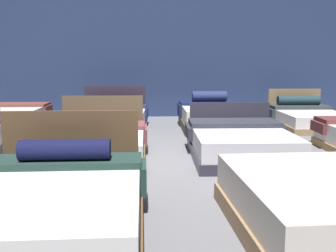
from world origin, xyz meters
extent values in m
cube|color=slate|center=(0.00, 0.00, -0.01)|extent=(18.00, 18.00, 0.02)
cube|color=navy|center=(0.00, 5.27, 1.75)|extent=(18.00, 0.06, 3.50)
cube|color=brown|center=(-1.19, -2.70, 0.10)|extent=(1.58, 2.06, 0.20)
cube|color=white|center=(-1.19, -2.70, 0.34)|extent=(1.52, 2.00, 0.28)
cube|color=brown|center=(-1.20, -1.68, 0.51)|extent=(1.47, 0.05, 1.01)
cube|color=#213934|center=(-1.20, -1.95, 0.52)|extent=(1.54, 0.51, 0.07)
cube|color=#213934|center=(-0.42, -1.94, 0.34)|extent=(0.07, 0.49, 0.30)
cylinder|color=#12143A|center=(-1.20, -2.03, 0.66)|extent=(0.91, 0.22, 0.21)
cube|color=#967551|center=(1.17, -2.68, 0.09)|extent=(1.56, 2.05, 0.19)
cube|color=silver|center=(1.17, -2.68, 0.36)|extent=(1.49, 1.99, 0.34)
cube|color=#43234B|center=(-2.72, 0.84, 0.42)|extent=(0.13, 0.79, 0.25)
cube|color=brown|center=(-1.17, 0.13, 0.10)|extent=(1.55, 2.01, 0.20)
cube|color=white|center=(-1.17, 0.13, 0.32)|extent=(1.49, 1.95, 0.23)
cube|color=brown|center=(-1.16, 1.13, 0.47)|extent=(1.45, 0.05, 0.95)
cube|color=brown|center=(-1.17, 0.75, 0.46)|extent=(1.52, 0.69, 0.06)
cube|color=brown|center=(-1.94, 0.76, 0.29)|extent=(0.06, 0.69, 0.28)
cube|color=brown|center=(-0.39, 0.75, 0.29)|extent=(0.06, 0.69, 0.28)
cube|color=#2E2C3A|center=(1.15, 0.14, 0.08)|extent=(1.63, 2.07, 0.16)
cube|color=silver|center=(1.15, 0.14, 0.30)|extent=(1.56, 2.01, 0.29)
cube|color=#2E2C3A|center=(1.17, 1.15, 0.41)|extent=(1.48, 0.08, 0.81)
cube|color=#2B2D38|center=(1.16, 0.75, 0.49)|extent=(1.57, 0.78, 0.08)
cube|color=#2B2D38|center=(0.37, 0.77, 0.34)|extent=(0.10, 0.74, 0.21)
cube|color=#2B2D38|center=(1.96, 0.73, 0.34)|extent=(0.10, 0.74, 0.21)
cube|color=brown|center=(2.79, 0.93, 0.37)|extent=(0.10, 0.60, 0.19)
cube|color=black|center=(-3.54, 3.04, 0.09)|extent=(1.49, 2.15, 0.18)
cube|color=silver|center=(-3.54, 3.04, 0.34)|extent=(1.43, 2.09, 0.32)
cube|color=brown|center=(-3.53, 3.74, 0.53)|extent=(1.44, 0.68, 0.06)
cube|color=brown|center=(-2.80, 3.73, 0.37)|extent=(0.07, 0.66, 0.26)
cube|color=#322A38|center=(-1.22, 3.02, 0.06)|extent=(1.75, 2.16, 0.12)
cube|color=silver|center=(-1.22, 3.02, 0.28)|extent=(1.69, 2.10, 0.32)
cube|color=#322A38|center=(-1.17, 4.06, 0.49)|extent=(1.57, 0.11, 0.97)
cube|color=navy|center=(-1.19, 3.76, 0.47)|extent=(1.66, 0.61, 0.05)
cube|color=navy|center=(-2.01, 3.80, 0.30)|extent=(0.08, 0.54, 0.27)
cube|color=navy|center=(-0.36, 3.72, 0.30)|extent=(0.08, 0.54, 0.27)
cylinder|color=brown|center=(-1.19, 3.68, 0.62)|extent=(1.16, 0.29, 0.23)
cube|color=brown|center=(1.20, 3.03, 0.11)|extent=(1.53, 2.05, 0.21)
cube|color=silver|center=(1.20, 3.03, 0.37)|extent=(1.47, 1.99, 0.31)
cube|color=#151D45|center=(1.21, 3.65, 0.55)|extent=(1.49, 0.74, 0.06)
cube|color=#151D45|center=(0.46, 3.66, 0.37)|extent=(0.07, 0.72, 0.30)
cube|color=#151D45|center=(1.96, 3.64, 0.37)|extent=(0.07, 0.72, 0.30)
cylinder|color=navy|center=(1.21, 3.70, 0.72)|extent=(0.86, 0.26, 0.25)
cube|color=#927351|center=(3.53, 3.06, 0.07)|extent=(1.54, 2.20, 0.14)
cube|color=white|center=(3.53, 3.06, 0.26)|extent=(1.48, 2.14, 0.25)
cube|color=#927351|center=(3.57, 4.13, 0.43)|extent=(1.39, 0.08, 0.86)
cube|color=#2D3535|center=(3.55, 3.76, 0.43)|extent=(1.48, 0.72, 0.08)
cube|color=#2D3535|center=(2.81, 3.79, 0.28)|extent=(0.10, 0.68, 0.23)
cube|color=#2D3535|center=(4.30, 3.74, 0.28)|extent=(0.10, 0.68, 0.23)
cylinder|color=#1F3842|center=(3.56, 3.83, 0.58)|extent=(1.08, 0.27, 0.24)
camera|label=1|loc=(-0.38, -5.88, 1.52)|focal=41.15mm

